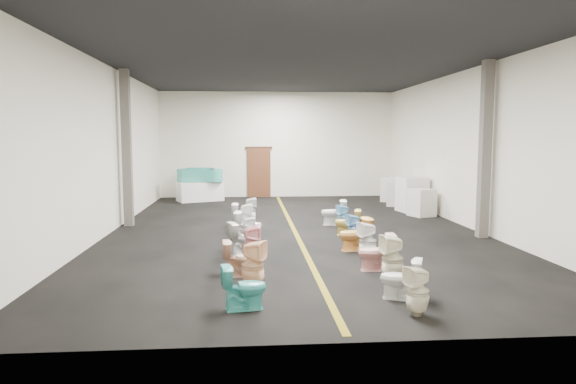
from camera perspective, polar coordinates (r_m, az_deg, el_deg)
The scene contains 37 objects.
floor at distance 14.43m, azimuth 0.64°, elevation -4.17°, with size 16.00×16.00×0.00m, color black.
ceiling at distance 14.32m, azimuth 0.66°, elevation 13.83°, with size 16.00×16.00×0.00m, color black.
wall_back at distance 22.18m, azimuth -1.20°, elevation 5.28°, with size 10.00×10.00×0.00m, color silver.
wall_front at distance 6.27m, azimuth 7.19°, elevation 3.06°, with size 10.00×10.00×0.00m, color silver.
wall_left at distance 14.63m, azimuth -19.32°, elevation 4.49°, with size 16.00×16.00×0.00m, color silver.
wall_right at distance 15.47m, azimuth 19.50°, elevation 4.56°, with size 16.00×16.00×0.00m, color silver.
aisle_stripe at distance 14.43m, azimuth 0.64°, elevation -4.16°, with size 0.12×15.60×0.01m, color #7C6712.
back_door at distance 22.13m, azimuth -3.25°, elevation 2.16°, with size 1.00×0.10×2.10m, color #562D19.
door_frame at distance 22.10m, azimuth -3.27°, elevation 4.93°, with size 1.15×0.08×0.10m, color #331C11.
column_left at distance 15.54m, azimuth -17.48°, elevation 4.63°, with size 0.25×0.25×4.50m, color #59544C.
column_right at distance 14.00m, azimuth 21.05°, elevation 4.37°, with size 0.25×0.25×4.50m, color #59544C.
display_table at distance 21.04m, azimuth -9.75°, elevation 0.07°, with size 1.76×0.88×0.78m, color white.
bathtub at distance 20.98m, azimuth -9.78°, elevation 1.92°, with size 1.85×0.83×0.55m.
appliance_crate_a at distance 17.34m, azimuth 14.65°, elevation -1.14°, with size 0.69×0.69×0.89m, color beige.
appliance_crate_b at distance 18.29m, azimuth 13.61°, elevation -0.26°, with size 0.87×0.87×1.19m, color silver.
appliance_crate_c at distance 19.72m, azimuth 12.26°, elevation -0.14°, with size 0.83×0.83×0.94m, color beige.
appliance_crate_d at distance 21.02m, azimuth 11.19°, elevation 0.27°, with size 0.66×0.66×0.95m, color silver.
toilet_left_0 at distance 7.84m, azimuth -4.90°, elevation -10.51°, with size 0.38×0.67×0.68m, color #3CAEA8.
toilet_left_1 at distance 8.74m, azimuth -3.91°, elevation -8.14°, with size 0.38×0.39×0.85m, color #FDC799.
toilet_left_2 at distance 9.63m, azimuth -5.28°, elevation -7.36°, with size 0.38×0.66×0.68m, color #E1AA89.
toilet_left_3 at distance 10.41m, azimuth -4.18°, elevation -5.94°, with size 0.37×0.37×0.81m, color pink.
toilet_left_4 at distance 11.34m, azimuth -4.83°, elevation -5.14°, with size 0.41×0.72×0.74m, color silver.
toilet_left_5 at distance 12.21m, azimuth -4.40°, elevation -4.39°, with size 0.32×0.33×0.71m, color white.
toilet_left_6 at distance 13.07m, azimuth -4.44°, elevation -3.70°, with size 0.39×0.69×0.71m, color white.
toilet_left_7 at distance 13.90m, azimuth -4.70°, elevation -2.92°, with size 0.36×0.37×0.80m, color white.
toilet_left_8 at distance 14.78m, azimuth -4.90°, elevation -2.59°, with size 0.38×0.67×0.69m, color white.
toilet_left_9 at distance 15.60m, azimuth -4.23°, elevation -2.01°, with size 0.34×0.35×0.75m, color silver.
toilet_right_0 at distance 7.76m, azimuth 14.21°, elevation -10.64°, with size 0.33×0.34×0.73m, color beige.
toilet_right_1 at distance 8.47m, azimuth 12.41°, elevation -9.39°, with size 0.37×0.66×0.67m, color white.
toilet_right_2 at distance 9.36m, azimuth 11.54°, elevation -7.28°, with size 0.39×0.40×0.86m, color beige.
toilet_right_3 at distance 10.13m, azimuth 9.80°, elevation -6.62°, with size 0.40×0.71×0.72m, color #F2A8A0.
toilet_right_4 at distance 10.96m, azimuth 8.83°, elevation -5.40°, with size 0.36×0.37×0.81m, color white.
toilet_right_5 at distance 11.81m, azimuth 7.46°, elevation -4.67°, with size 0.42×0.74×0.75m, color #F1A54C.
toilet_right_6 at distance 12.66m, azimuth 7.31°, elevation -4.05°, with size 0.32×0.33×0.71m, color #7BB4E0.
toilet_right_7 at distance 13.59m, azimuth 6.66°, elevation -3.37°, with size 0.39×0.68×0.69m, color #DEBC4D.
toilet_right_8 at distance 14.40m, azimuth 6.14°, elevation -2.81°, with size 0.31×0.32×0.70m, color #84CBF4.
toilet_right_9 at distance 15.12m, azimuth 5.09°, elevation -2.28°, with size 0.42×0.74×0.75m, color white.
Camera 1 is at (-1.27, -14.14, 2.58)m, focal length 32.00 mm.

